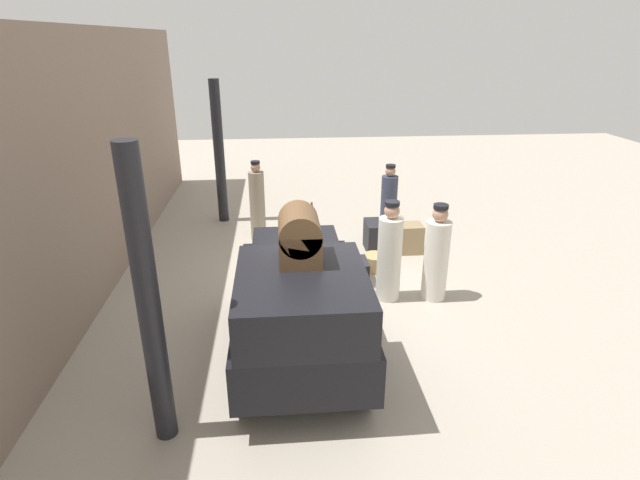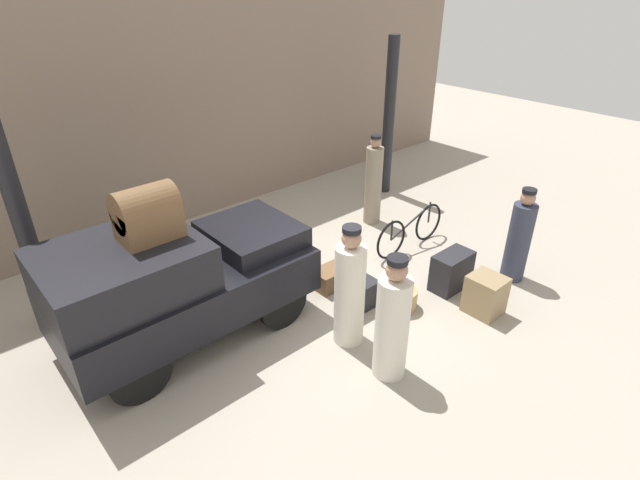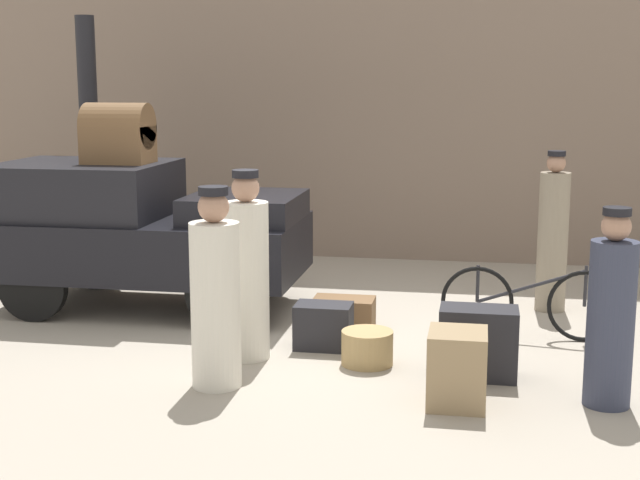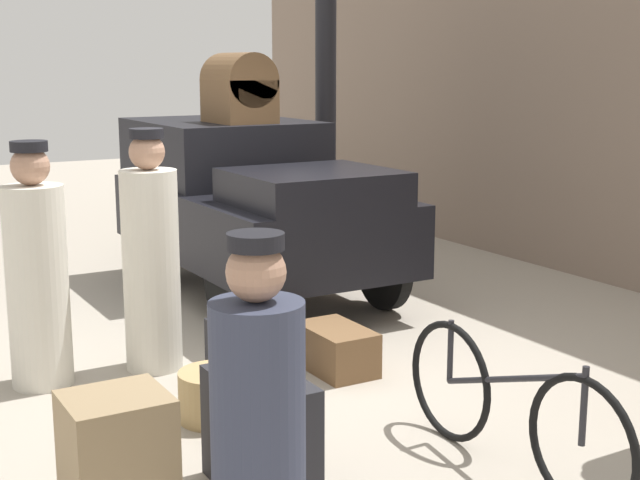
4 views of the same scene
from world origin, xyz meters
name	(u,v)px [view 2 (image 2 of 4)]	position (x,y,z in m)	size (l,w,h in m)	color
ground_plane	(319,301)	(0.00, 0.00, 0.00)	(30.00, 30.00, 0.00)	#A89E8E
station_building_facade	(178,110)	(0.00, 4.08, 2.25)	(16.00, 0.15, 4.50)	gray
canopy_pillar_left	(20,216)	(-3.30, 2.31, 1.72)	(0.25, 0.25, 3.44)	black
canopy_pillar_right	(389,118)	(4.08, 2.31, 1.72)	(0.25, 0.25, 3.44)	black
truck	(175,280)	(-2.00, 0.67, 0.94)	(3.46, 1.73, 1.68)	black
bicycle	(410,230)	(2.38, 0.15, 0.38)	(1.80, 0.04, 0.78)	black
wicker_basket	(401,298)	(0.86, -0.95, 0.16)	(0.48, 0.48, 0.32)	tan
porter_carrying_trunk	(519,239)	(2.91, -1.65, 0.74)	(0.38, 0.38, 1.63)	#33384C
porter_lifting_near_truck	(392,323)	(-0.35, -1.77, 0.79)	(0.43, 0.43, 1.74)	silver
conductor_in_dark_uniform	(350,291)	(-0.29, -0.96, 0.82)	(0.42, 0.42, 1.80)	silver
porter_standing_middle	(373,183)	(2.67, 1.39, 0.85)	(0.34, 0.34, 1.83)	gray
trunk_umber_medium	(452,271)	(1.87, -1.14, 0.32)	(0.69, 0.40, 0.63)	#232328
suitcase_black_upright	(332,277)	(0.46, 0.19, 0.17)	(0.64, 0.39, 0.33)	brown
trunk_large_brown	(485,295)	(1.71, -1.86, 0.31)	(0.47, 0.51, 0.62)	#937A56
suitcase_small_leather	(359,295)	(0.37, -0.52, 0.22)	(0.55, 0.37, 0.44)	#232328
trunk_on_truck_roof	(147,214)	(-2.21, 0.67, 2.00)	(0.73, 0.52, 0.68)	brown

